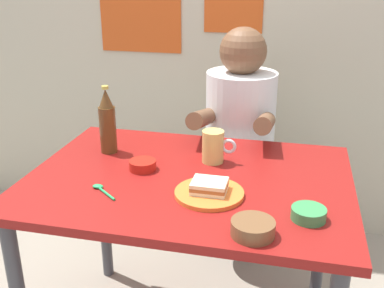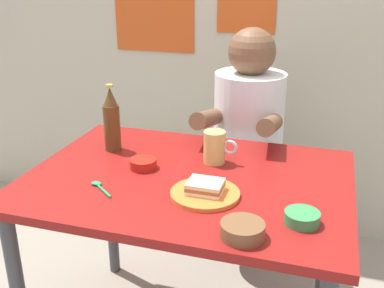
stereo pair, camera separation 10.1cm
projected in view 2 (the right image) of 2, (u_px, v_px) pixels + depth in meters
The scene contains 11 objects.
dining_table at pixel (188, 200), 1.61m from camera, with size 1.10×0.80×0.74m.
stool at pixel (245, 198), 2.26m from camera, with size 0.34×0.34×0.45m.
person_seated at pixel (248, 118), 2.09m from camera, with size 0.33×0.56×0.72m.
plate_orange at pixel (205, 194), 1.44m from camera, with size 0.22×0.22×0.01m, color orange.
sandwich at pixel (205, 187), 1.43m from camera, with size 0.11×0.09×0.04m.
beer_mug at pixel (215, 147), 1.67m from camera, with size 0.13×0.08×0.12m.
beer_bottle at pixel (112, 121), 1.76m from camera, with size 0.06×0.06×0.26m.
condiment_bowl_brown at pixel (243, 229), 1.22m from camera, with size 0.12×0.12×0.04m.
dip_bowl_green at pixel (302, 217), 1.28m from camera, with size 0.10×0.10×0.03m.
sambal_bowl_red at pixel (143, 163), 1.63m from camera, with size 0.10×0.10×0.03m.
spoon at pixel (99, 186), 1.49m from camera, with size 0.11×0.08×0.01m.
Camera 2 is at (0.43, -1.36, 1.42)m, focal length 42.92 mm.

